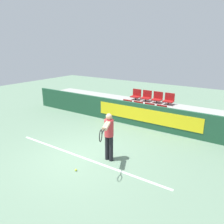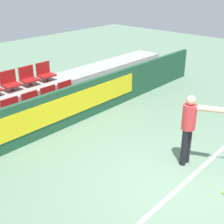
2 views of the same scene
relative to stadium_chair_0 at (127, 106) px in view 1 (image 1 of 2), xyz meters
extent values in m
plane|color=slate|center=(0.90, -4.26, -0.63)|extent=(30.00, 30.00, 0.00)
cube|color=white|center=(0.90, -4.32, -0.63)|extent=(6.04, 0.08, 0.01)
cube|color=#1E4C33|center=(0.90, -0.69, -0.09)|extent=(12.68, 0.12, 1.08)
cube|color=yellow|center=(1.40, -0.76, -0.04)|extent=(4.86, 0.02, 0.59)
cube|color=#9E9E99|center=(0.90, -0.12, -0.44)|extent=(12.28, 0.99, 0.38)
cube|color=#9E9E99|center=(0.90, 0.87, -0.25)|extent=(12.28, 0.99, 0.77)
cylinder|color=#333333|center=(0.00, -0.07, -0.18)|extent=(0.07, 0.07, 0.14)
cube|color=#A31919|center=(0.00, -0.07, -0.08)|extent=(0.48, 0.37, 0.05)
cube|color=#A31919|center=(0.00, 0.09, 0.12)|extent=(0.48, 0.04, 0.36)
cylinder|color=#333333|center=(0.60, -0.07, -0.18)|extent=(0.07, 0.07, 0.14)
cube|color=#A31919|center=(0.60, -0.07, -0.08)|extent=(0.48, 0.37, 0.05)
cube|color=#A31919|center=(0.60, 0.09, 0.12)|extent=(0.48, 0.04, 0.36)
cylinder|color=#333333|center=(1.19, -0.07, -0.18)|extent=(0.07, 0.07, 0.14)
cube|color=#A31919|center=(1.19, -0.07, -0.08)|extent=(0.48, 0.37, 0.05)
cube|color=#A31919|center=(1.19, 0.09, 0.12)|extent=(0.48, 0.04, 0.36)
cylinder|color=#333333|center=(1.79, -0.07, -0.18)|extent=(0.07, 0.07, 0.14)
cube|color=#A31919|center=(1.79, -0.07, -0.08)|extent=(0.48, 0.37, 0.05)
cube|color=#A31919|center=(1.79, 0.09, 0.12)|extent=(0.48, 0.04, 0.36)
cylinder|color=#333333|center=(0.00, 0.92, 0.21)|extent=(0.07, 0.07, 0.14)
cube|color=#A31919|center=(0.00, 0.92, 0.30)|extent=(0.48, 0.37, 0.05)
cube|color=#A31919|center=(0.00, 1.08, 0.51)|extent=(0.48, 0.04, 0.36)
cylinder|color=#333333|center=(0.60, 0.92, 0.21)|extent=(0.07, 0.07, 0.14)
cube|color=#A31919|center=(0.60, 0.92, 0.30)|extent=(0.48, 0.37, 0.05)
cube|color=#A31919|center=(0.60, 1.08, 0.51)|extent=(0.48, 0.04, 0.36)
cylinder|color=#333333|center=(1.19, 0.92, 0.21)|extent=(0.07, 0.07, 0.14)
cube|color=#A31919|center=(1.19, 0.92, 0.30)|extent=(0.48, 0.37, 0.05)
cube|color=#A31919|center=(1.19, 1.08, 0.51)|extent=(0.48, 0.04, 0.36)
cylinder|color=#333333|center=(1.79, 0.92, 0.21)|extent=(0.07, 0.07, 0.14)
cube|color=#A31919|center=(1.79, 0.92, 0.30)|extent=(0.48, 0.37, 0.05)
cube|color=#A31919|center=(1.79, 1.08, 0.51)|extent=(0.48, 0.04, 0.36)
cylinder|color=black|center=(1.60, -3.95, -0.22)|extent=(0.13, 0.13, 0.83)
cylinder|color=black|center=(1.75, -3.95, -0.22)|extent=(0.13, 0.13, 0.83)
cylinder|color=red|center=(1.67, -3.95, 0.46)|extent=(0.28, 0.28, 0.53)
sphere|color=tan|center=(1.67, -3.95, 0.83)|extent=(0.20, 0.20, 0.20)
cylinder|color=tan|center=(1.81, -4.34, 0.69)|extent=(0.31, 0.54, 0.09)
cylinder|color=tan|center=(1.89, -4.34, 0.69)|extent=(0.31, 0.54, 0.09)
cylinder|color=black|center=(2.02, -4.73, 0.69)|extent=(0.15, 0.29, 0.03)
torus|color=black|center=(2.15, -5.00, 0.69)|extent=(0.15, 0.31, 0.32)
sphere|color=#CCDB33|center=(1.24, -5.04, -0.60)|extent=(0.07, 0.07, 0.07)
camera|label=1|loc=(5.26, -9.10, 2.90)|focal=35.00mm
camera|label=2|loc=(-3.64, -6.62, 3.12)|focal=50.00mm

